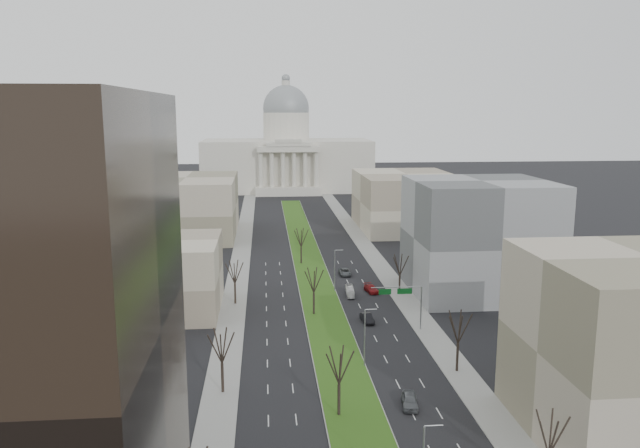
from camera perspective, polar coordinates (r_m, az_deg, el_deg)
ground at (r=158.55m, az=-1.01°, el=-3.64°), size 600.00×600.00×0.00m
median at (r=157.55m, az=-0.98°, el=-3.69°), size 8.00×222.03×0.20m
sidewalk_left at (r=134.20m, az=-7.74°, el=-6.33°), size 5.00×330.00×0.15m
sidewalk_right at (r=137.05m, az=7.12°, el=-5.96°), size 5.00×330.00×0.15m
capitol at (r=303.99m, az=-3.08°, el=6.23°), size 80.00×46.00×55.00m
building_beige_left at (r=124.48m, az=-15.19°, el=-4.63°), size 26.00×22.00×14.00m
building_grey_right at (r=135.86m, az=14.32°, el=-1.17°), size 28.00×26.00×24.00m
building_far_left at (r=197.10m, az=-12.08°, el=1.58°), size 30.00×40.00×18.00m
building_far_right at (r=205.80m, az=7.84°, el=2.09°), size 30.00×40.00×18.00m
tree_left_mid at (r=87.52m, az=-9.00°, el=-10.85°), size 5.40×5.40×9.72m
tree_left_far at (r=125.62m, az=-7.82°, el=-4.29°), size 5.28×5.28×9.50m
tree_right_near at (r=69.89m, az=20.32°, el=-17.42°), size 5.16×5.16×9.29m
tree_right_mid at (r=95.28m, az=12.56°, el=-9.08°), size 5.52×5.52×9.94m
tree_right_far at (r=132.47m, az=7.33°, el=-3.64°), size 5.04×5.04×9.07m
tree_median_a at (r=80.41m, az=1.76°, el=-12.69°), size 5.40×5.40×9.72m
tree_median_b at (r=118.06m, az=-0.57°, el=-5.07°), size 5.40×5.40×9.72m
tree_median_c at (r=156.87m, az=-1.74°, el=-1.17°), size 5.40×5.40×9.72m
streetlamp_median_b at (r=95.78m, az=4.14°, el=-10.24°), size 1.90×0.20×9.16m
streetlamp_median_c at (r=133.58m, az=1.38°, el=-4.20°), size 1.90×0.20×9.16m
mast_arm_signs at (r=111.14m, az=7.89°, el=-6.65°), size 9.12×0.24×8.09m
car_grey_near at (r=86.09m, az=8.20°, el=-15.66°), size 2.80×5.31×1.72m
car_black at (r=116.18m, az=4.32°, el=-8.57°), size 2.21×4.94×1.57m
car_red at (r=134.50m, az=4.71°, el=-5.92°), size 2.99×5.50×1.51m
car_grey_far at (r=147.69m, az=2.28°, el=-4.40°), size 2.54×5.42×1.50m
box_van at (r=132.02m, az=2.76°, el=-6.16°), size 1.92×6.50×1.79m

